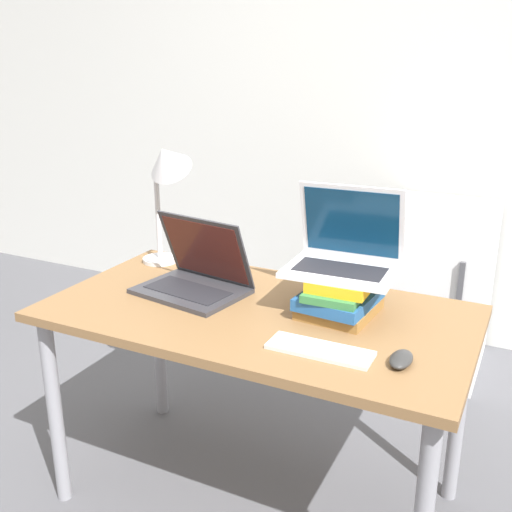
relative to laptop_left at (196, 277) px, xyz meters
The scene contains 9 objects.
wall_back 1.72m from the laptop_left, 80.80° to the left, with size 8.00×0.05×2.70m.
desk 0.30m from the laptop_left, 10.68° to the right, with size 1.36×0.73×0.73m.
laptop_left is the anchor object (origin of this frame).
book_stack 0.51m from the laptop_left, ahead, with size 0.23×0.29×0.13m.
laptop_on_books 0.53m from the laptop_left, ahead, with size 0.35×0.27×0.27m.
wireless_keyboard 0.60m from the laptop_left, 23.56° to the right, with size 0.29×0.10×0.01m.
mouse 0.79m from the laptop_left, 15.21° to the right, with size 0.06×0.11×0.03m.
desk_lamp 0.43m from the laptop_left, 142.19° to the left, with size 0.23×0.20×0.51m.
mini_fridge 1.45m from the laptop_left, 63.88° to the left, with size 0.50×0.60×0.83m.
Camera 1 is at (0.78, -1.23, 1.50)m, focal length 42.00 mm.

